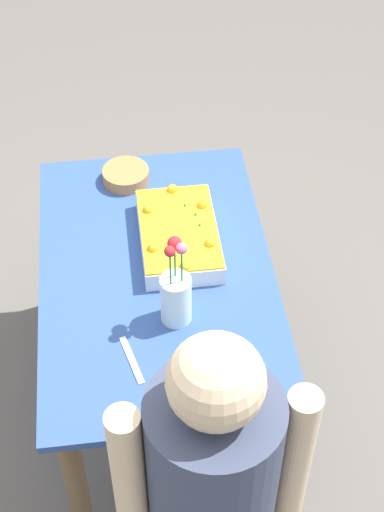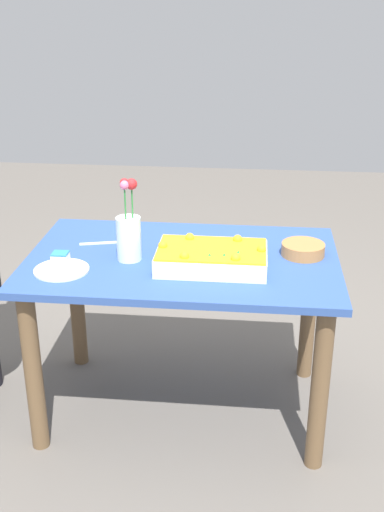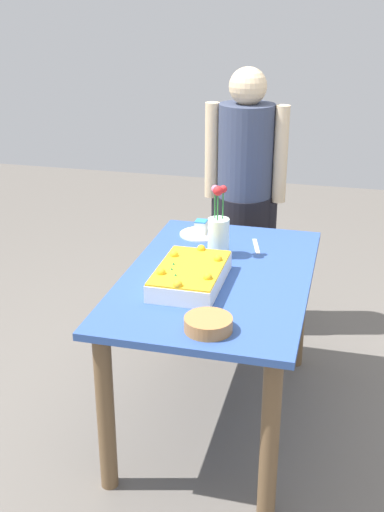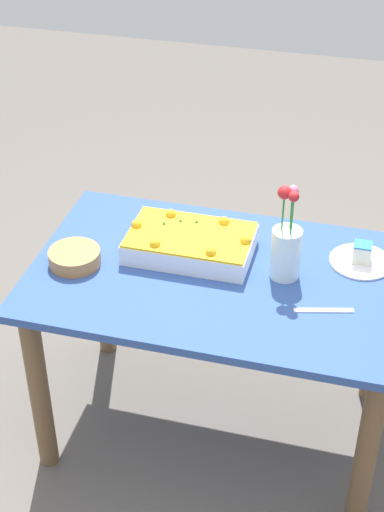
# 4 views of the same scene
# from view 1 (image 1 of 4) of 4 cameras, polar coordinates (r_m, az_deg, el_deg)

# --- Properties ---
(ground_plane) EXTENTS (8.00, 8.00, 0.00)m
(ground_plane) POSITION_cam_1_polar(r_m,az_deg,el_deg) (3.20, -2.17, -10.11)
(ground_plane) COLOR #615B54
(dining_table) EXTENTS (1.25, 0.78, 0.73)m
(dining_table) POSITION_cam_1_polar(r_m,az_deg,el_deg) (2.72, -2.51, -3.01)
(dining_table) COLOR #304F95
(dining_table) RESTS_ON ground_plane
(sheet_cake) EXTENTS (0.42, 0.26, 0.10)m
(sheet_cake) POSITION_cam_1_polar(r_m,az_deg,el_deg) (2.69, -0.97, 1.56)
(sheet_cake) COLOR white
(sheet_cake) RESTS_ON dining_table
(serving_plate_with_slice) EXTENTS (0.21, 0.21, 0.08)m
(serving_plate_with_slice) POSITION_cam_1_polar(r_m,az_deg,el_deg) (2.34, 2.88, -8.33)
(serving_plate_with_slice) COLOR white
(serving_plate_with_slice) RESTS_ON dining_table
(cake_knife) EXTENTS (0.19, 0.07, 0.00)m
(cake_knife) POSITION_cam_1_polar(r_m,az_deg,el_deg) (2.39, -4.40, -7.54)
(cake_knife) COLOR silver
(cake_knife) RESTS_ON dining_table
(flower_vase) EXTENTS (0.10, 0.10, 0.33)m
(flower_vase) POSITION_cam_1_polar(r_m,az_deg,el_deg) (2.41, -1.18, -2.82)
(flower_vase) COLOR white
(flower_vase) RESTS_ON dining_table
(fruit_bowl) EXTENTS (0.17, 0.17, 0.05)m
(fruit_bowl) POSITION_cam_1_polar(r_m,az_deg,el_deg) (2.96, -4.83, 5.87)
(fruit_bowl) COLOR #B17640
(fruit_bowl) RESTS_ON dining_table
(person_standing) EXTENTS (0.31, 0.45, 1.49)m
(person_standing) POSITION_cam_1_polar(r_m,az_deg,el_deg) (2.00, 1.40, -18.02)
(person_standing) COLOR black
(person_standing) RESTS_ON ground_plane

